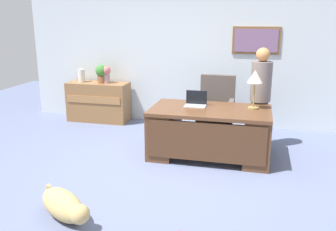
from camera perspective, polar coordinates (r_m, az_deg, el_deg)
ground_plane at (r=5.02m, az=-0.11°, el=-9.22°), size 12.00×12.00×0.00m
back_wall at (r=7.15m, az=5.10°, el=9.40°), size 7.00×0.16×2.70m
desk at (r=5.53m, az=6.43°, el=-2.44°), size 1.76×0.98×0.75m
credenza at (r=7.55m, az=-10.67°, el=2.11°), size 1.22×0.50×0.78m
armchair at (r=6.46m, az=7.44°, el=0.84°), size 0.60×0.59×1.07m
person_standing at (r=5.99m, az=14.05°, el=2.70°), size 0.32×0.32×1.60m
dog_lying at (r=4.12m, az=-15.72°, el=-13.25°), size 0.78×0.64×0.30m
laptop at (r=5.61m, az=4.32°, el=2.06°), size 0.32×0.22×0.22m
desk_lamp at (r=5.49m, az=13.30°, el=5.51°), size 0.22×0.22×0.57m
vase_with_flowers at (r=7.37m, az=-9.49°, el=6.44°), size 0.17×0.17×0.33m
vase_empty at (r=7.60m, az=-13.21°, el=6.02°), size 0.14×0.14×0.25m
potted_plant at (r=7.41m, az=-10.21°, el=6.50°), size 0.24×0.24×0.36m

